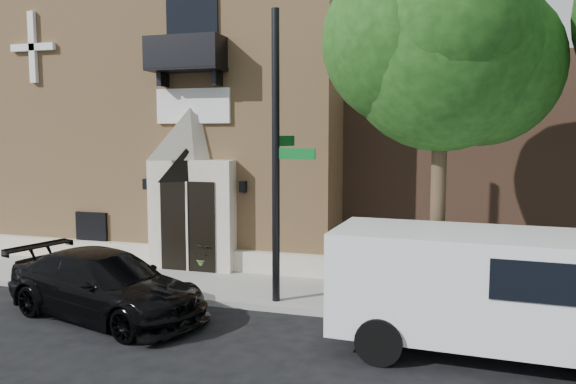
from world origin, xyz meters
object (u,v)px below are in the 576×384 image
(cargo_van, at_px, (501,289))
(street_sign, at_px, (277,157))
(fire_hydrant, at_px, (420,299))
(black_sedan, at_px, (105,285))
(dumpster, at_px, (546,292))
(pedestrian_near, at_px, (387,262))

(cargo_van, xyz_separation_m, street_sign, (-4.84, 1.70, 2.27))
(street_sign, distance_m, fire_hydrant, 4.49)
(black_sedan, relative_size, cargo_van, 0.88)
(street_sign, bearing_deg, fire_hydrant, 4.24)
(cargo_van, xyz_separation_m, dumpster, (1.00, 1.72, -0.45))
(dumpster, bearing_deg, black_sedan, -167.38)
(dumpster, bearing_deg, pedestrian_near, 164.46)
(fire_hydrant, xyz_separation_m, pedestrian_near, (-0.88, 1.30, 0.48))
(black_sedan, bearing_deg, dumpster, -63.72)
(black_sedan, bearing_deg, cargo_van, -74.10)
(fire_hydrant, distance_m, dumpster, 2.56)
(cargo_van, height_order, fire_hydrant, cargo_van)
(street_sign, height_order, dumpster, street_sign)
(pedestrian_near, bearing_deg, dumpster, 129.55)
(dumpster, relative_size, pedestrian_near, 1.22)
(black_sedan, height_order, cargo_van, cargo_van)
(cargo_van, relative_size, dumpster, 2.73)
(fire_hydrant, bearing_deg, dumpster, 6.28)
(cargo_van, distance_m, fire_hydrant, 2.23)
(cargo_van, relative_size, fire_hydrant, 7.30)
(cargo_van, height_order, dumpster, cargo_van)
(street_sign, xyz_separation_m, pedestrian_near, (2.44, 1.05, -2.54))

